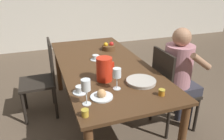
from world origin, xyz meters
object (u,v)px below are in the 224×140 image
(chair_opposite, at_px, (43,77))
(person_seated, at_px, (180,72))
(serving_tray, at_px, (141,81))
(jam_jar_amber, at_px, (85,113))
(fruit_bowl, at_px, (109,47))
(red_pitcher, at_px, (104,69))
(bread_plate, at_px, (102,95))
(teacup_near_person, at_px, (80,90))
(chair_person_side, at_px, (170,89))
(teacup_across, at_px, (96,58))
(wine_glass_water, at_px, (86,86))
(jam_jar_red, at_px, (162,92))
(wine_glass_juice, at_px, (117,74))

(chair_opposite, xyz_separation_m, person_seated, (1.40, -0.80, 0.20))
(serving_tray, xyz_separation_m, jam_jar_amber, (-0.60, -0.33, 0.02))
(jam_jar_amber, distance_m, fruit_bowl, 1.50)
(red_pitcher, bearing_deg, person_seated, -0.21)
(chair_opposite, relative_size, bread_plate, 5.16)
(person_seated, height_order, teacup_near_person, person_seated)
(chair_person_side, distance_m, bread_plate, 0.98)
(teacup_across, bearing_deg, wine_glass_water, -109.78)
(bread_plate, height_order, jam_jar_amber, bread_plate)
(jam_jar_amber, xyz_separation_m, jam_jar_red, (0.66, 0.07, 0.00))
(serving_tray, height_order, jam_jar_amber, jam_jar_amber)
(chair_person_side, relative_size, red_pitcher, 4.27)
(person_seated, bearing_deg, jam_jar_amber, -66.61)
(person_seated, distance_m, red_pitcher, 0.87)
(wine_glass_juice, bearing_deg, wine_glass_water, -153.44)
(chair_person_side, height_order, teacup_near_person, chair_person_side)
(serving_tray, distance_m, fruit_bowl, 1.02)
(chair_opposite, distance_m, bread_plate, 1.21)
(person_seated, bearing_deg, teacup_across, -124.78)
(bread_plate, xyz_separation_m, jam_jar_red, (0.48, -0.13, 0.01))
(wine_glass_juice, relative_size, teacup_across, 1.52)
(wine_glass_juice, height_order, bread_plate, wine_glass_juice)
(teacup_near_person, relative_size, bread_plate, 0.69)
(person_seated, relative_size, red_pitcher, 5.30)
(teacup_near_person, xyz_separation_m, jam_jar_red, (0.63, -0.27, 0.01))
(person_seated, bearing_deg, fruit_bowl, -148.38)
(teacup_near_person, height_order, fruit_bowl, fruit_bowl)
(wine_glass_juice, bearing_deg, serving_tray, 6.99)
(bread_plate, bearing_deg, jam_jar_red, -15.50)
(chair_opposite, bearing_deg, chair_person_side, -120.86)
(jam_jar_amber, bearing_deg, chair_person_side, 26.03)
(jam_jar_amber, bearing_deg, serving_tray, 28.86)
(jam_jar_amber, bearing_deg, red_pitcher, 58.88)
(chair_opposite, distance_m, jam_jar_red, 1.55)
(teacup_across, bearing_deg, wine_glass_juice, -91.35)
(teacup_near_person, distance_m, jam_jar_red, 0.68)
(teacup_near_person, distance_m, serving_tray, 0.57)
(jam_jar_amber, bearing_deg, person_seated, 23.39)
(jam_jar_amber, bearing_deg, wine_glass_water, 72.29)
(teacup_across, distance_m, bread_plate, 0.86)
(wine_glass_water, xyz_separation_m, teacup_near_person, (-0.01, 0.20, -0.13))
(wine_glass_juice, bearing_deg, bread_plate, -150.32)
(wine_glass_water, relative_size, jam_jar_amber, 3.85)
(fruit_bowl, bearing_deg, serving_tray, -91.71)
(chair_person_side, relative_size, wine_glass_water, 4.54)
(serving_tray, distance_m, jam_jar_red, 0.27)
(teacup_near_person, bearing_deg, jam_jar_red, -23.45)
(red_pitcher, relative_size, bread_plate, 1.21)
(chair_opposite, bearing_deg, red_pitcher, -145.65)
(teacup_near_person, bearing_deg, chair_person_side, 9.73)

